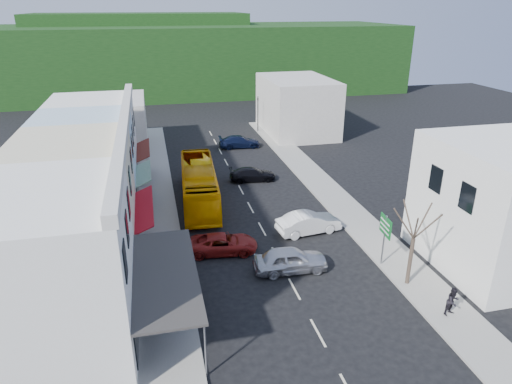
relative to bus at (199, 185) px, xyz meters
name	(u,v)px	position (x,y,z in m)	size (l,w,h in m)	color
ground	(276,255)	(3.96, -10.13, -1.55)	(120.00, 120.00, 0.00)	black
sidewalk_left	(158,205)	(-3.54, -0.13, -1.48)	(3.00, 52.00, 0.15)	gray
sidewalk_right	(327,190)	(11.46, -0.13, -1.48)	(3.00, 52.00, 0.15)	gray
shopfront_row	(81,189)	(-8.53, -5.13, 2.45)	(8.25, 30.00, 8.00)	white
right_building	(504,206)	(17.46, -14.13, 2.45)	(8.00, 9.00, 8.00)	white
distant_block_left	(110,125)	(-8.04, 16.87, 1.45)	(8.00, 10.00, 6.00)	#B7B2A8
distant_block_right	(297,106)	(14.96, 19.87, 1.95)	(8.00, 12.00, 7.00)	#B7B2A8
hillside	(178,55)	(2.50, 54.96, 5.18)	(80.00, 26.00, 14.00)	black
bus	(199,185)	(0.00, 0.00, 0.00)	(2.50, 11.60, 3.10)	#F6A100
car_silver	(290,261)	(4.31, -12.15, -0.85)	(1.80, 4.40, 1.40)	silver
car_white	(309,224)	(7.15, -7.45, -0.85)	(1.80, 4.40, 1.40)	silver
car_red	(223,243)	(0.57, -8.86, -0.85)	(1.90, 4.60, 1.40)	maroon
car_black_near	(253,174)	(5.51, 3.93, -0.85)	(1.84, 4.50, 1.40)	black
car_navy_far	(240,142)	(6.42, 14.84, -0.85)	(1.84, 4.50, 1.40)	black
pedestrian_left	(176,250)	(-2.63, -9.64, -0.55)	(0.60, 0.40, 1.70)	black
pedestrian_right	(453,301)	(11.39, -18.50, -0.55)	(0.70, 0.44, 1.70)	black
direction_sign	(384,241)	(10.21, -12.90, 0.22)	(0.31, 1.61, 3.55)	#0D6121
street_tree	(413,239)	(10.67, -15.26, 1.60)	(2.24, 2.24, 6.30)	#362A21
traffic_signal	(258,115)	(10.10, 21.07, 0.79)	(0.47, 0.94, 4.68)	black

